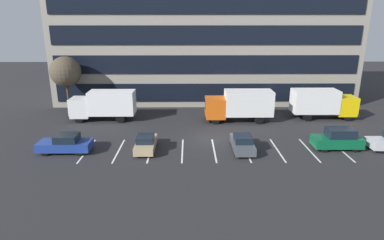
{
  "coord_description": "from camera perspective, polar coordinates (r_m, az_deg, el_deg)",
  "views": [
    {
      "loc": [
        -2.23,
        -29.58,
        11.04
      ],
      "look_at": [
        -1.91,
        1.69,
        1.4
      ],
      "focal_mm": 30.63,
      "sensor_mm": 36.0,
      "label": 1
    }
  ],
  "objects": [
    {
      "name": "ground_plane",
      "position": [
        31.65,
        3.49,
        -3.31
      ],
      "size": [
        120.0,
        120.0,
        0.0
      ],
      "primitive_type": "plane",
      "color": "#262628"
    },
    {
      "name": "sedan_navy",
      "position": [
        30.34,
        -21.17,
        -3.88
      ],
      "size": [
        4.5,
        1.88,
        1.61
      ],
      "color": "navy",
      "rests_on": "ground_plane"
    },
    {
      "name": "suv_forest",
      "position": [
        31.68,
        24.05,
        -3.05
      ],
      "size": [
        4.21,
        1.79,
        1.9
      ],
      "color": "#0C5933",
      "rests_on": "ground_plane"
    },
    {
      "name": "lot_markings",
      "position": [
        29.0,
        3.88,
        -5.27
      ],
      "size": [
        22.54,
        5.4,
        0.01
      ],
      "color": "silver",
      "rests_on": "ground_plane"
    },
    {
      "name": "sedan_tan",
      "position": [
        28.96,
        -8.05,
        -4.03
      ],
      "size": [
        1.65,
        3.95,
        1.41
      ],
      "color": "tan",
      "rests_on": "ground_plane"
    },
    {
      "name": "box_truck_orange",
      "position": [
        36.87,
        8.32,
        2.73
      ],
      "size": [
        7.59,
        2.51,
        3.52
      ],
      "color": "#D85914",
      "rests_on": "ground_plane"
    },
    {
      "name": "bare_tree",
      "position": [
        42.42,
        -21.17,
        7.82
      ],
      "size": [
        3.66,
        3.66,
        6.86
      ],
      "color": "#473323",
      "rests_on": "ground_plane"
    },
    {
      "name": "sedan_charcoal",
      "position": [
        28.95,
        8.77,
        -4.01
      ],
      "size": [
        1.72,
        4.1,
        1.47
      ],
      "color": "#474C51",
      "rests_on": "ground_plane"
    },
    {
      "name": "office_building",
      "position": [
        47.62,
        2.16,
        14.67
      ],
      "size": [
        39.96,
        12.23,
        18.0
      ],
      "color": "gray",
      "rests_on": "ground_plane"
    },
    {
      "name": "box_truck_yellow",
      "position": [
        40.44,
        21.77,
        2.85
      ],
      "size": [
        7.32,
        2.43,
        3.4
      ],
      "color": "yellow",
      "rests_on": "ground_plane"
    },
    {
      "name": "box_truck_white",
      "position": [
        38.21,
        -15.06,
        2.71
      ],
      "size": [
        7.29,
        2.42,
        3.38
      ],
      "color": "white",
      "rests_on": "ground_plane"
    }
  ]
}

